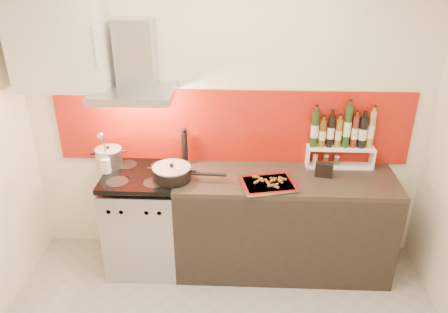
{
  "coord_description": "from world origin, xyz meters",
  "views": [
    {
      "loc": [
        0.13,
        -2.04,
        2.6
      ],
      "look_at": [
        0.0,
        0.95,
        1.15
      ],
      "focal_mm": 35.0,
      "sensor_mm": 36.0,
      "label": 1
    }
  ],
  "objects_px": {
    "saute_pan": "(173,173)",
    "baking_tray": "(268,184)",
    "range_stove": "(144,221)",
    "stock_pot": "(109,157)",
    "counter": "(283,223)",
    "pepper_mill": "(185,147)"
  },
  "relations": [
    {
      "from": "counter",
      "to": "saute_pan",
      "type": "bearing_deg",
      "value": -174.85
    },
    {
      "from": "stock_pot",
      "to": "saute_pan",
      "type": "relative_size",
      "value": 0.37
    },
    {
      "from": "stock_pot",
      "to": "saute_pan",
      "type": "height_order",
      "value": "stock_pot"
    },
    {
      "from": "range_stove",
      "to": "saute_pan",
      "type": "bearing_deg",
      "value": -15.12
    },
    {
      "from": "range_stove",
      "to": "pepper_mill",
      "type": "xyz_separation_m",
      "value": [
        0.35,
        0.21,
        0.62
      ]
    },
    {
      "from": "range_stove",
      "to": "saute_pan",
      "type": "distance_m",
      "value": 0.6
    },
    {
      "from": "stock_pot",
      "to": "baking_tray",
      "type": "height_order",
      "value": "stock_pot"
    },
    {
      "from": "range_stove",
      "to": "stock_pot",
      "type": "height_order",
      "value": "stock_pot"
    },
    {
      "from": "range_stove",
      "to": "saute_pan",
      "type": "xyz_separation_m",
      "value": [
        0.29,
        -0.08,
        0.52
      ]
    },
    {
      "from": "counter",
      "to": "stock_pot",
      "type": "height_order",
      "value": "stock_pot"
    },
    {
      "from": "counter",
      "to": "saute_pan",
      "type": "distance_m",
      "value": 1.05
    },
    {
      "from": "saute_pan",
      "to": "pepper_mill",
      "type": "relative_size",
      "value": 1.77
    },
    {
      "from": "stock_pot",
      "to": "range_stove",
      "type": "bearing_deg",
      "value": -23.01
    },
    {
      "from": "range_stove",
      "to": "baking_tray",
      "type": "distance_m",
      "value": 1.16
    },
    {
      "from": "range_stove",
      "to": "stock_pot",
      "type": "relative_size",
      "value": 4.1
    },
    {
      "from": "range_stove",
      "to": "stock_pot",
      "type": "distance_m",
      "value": 0.63
    },
    {
      "from": "counter",
      "to": "stock_pot",
      "type": "xyz_separation_m",
      "value": [
        -1.48,
        0.11,
        0.54
      ]
    },
    {
      "from": "saute_pan",
      "to": "baking_tray",
      "type": "bearing_deg",
      "value": -4.48
    },
    {
      "from": "baking_tray",
      "to": "pepper_mill",
      "type": "bearing_deg",
      "value": 153.59
    },
    {
      "from": "baking_tray",
      "to": "counter",
      "type": "bearing_deg",
      "value": 43.04
    },
    {
      "from": "counter",
      "to": "pepper_mill",
      "type": "bearing_deg",
      "value": 166.46
    },
    {
      "from": "saute_pan",
      "to": "baking_tray",
      "type": "xyz_separation_m",
      "value": [
        0.76,
        -0.06,
        -0.05
      ]
    }
  ]
}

